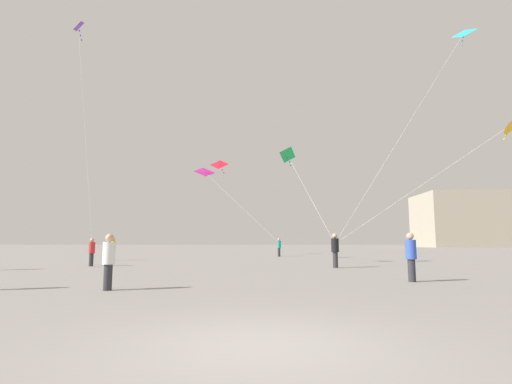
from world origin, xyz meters
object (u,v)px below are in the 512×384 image
kite_magenta_delta (204,173)px  kite_crimson_delta (220,167)px  kite_amber_diamond (506,128)px  building_left_hall (475,220)px  person_in_black (334,249)px  person_in_teal (278,246)px  kite_violet_delta (78,35)px  kite_cyan_delta (459,39)px  person_in_white (108,259)px  person_in_yellow (112,248)px  kite_emerald_delta (287,156)px  person_in_blue (410,255)px  person_in_red (90,251)px

kite_magenta_delta → kite_crimson_delta: size_ratio=1.31×
kite_amber_diamond → kite_crimson_delta: kite_crimson_delta is taller
kite_crimson_delta → building_left_hall: bearing=48.1°
person_in_black → kite_crimson_delta: (-7.22, 9.83, 6.47)m
person_in_teal → kite_violet_delta: size_ratio=0.13×
kite_cyan_delta → person_in_black: bearing=-160.0°
person_in_white → kite_crimson_delta: kite_crimson_delta is taller
person_in_white → kite_cyan_delta: bearing=-66.3°
person_in_teal → person_in_black: bearing=88.6°
person_in_yellow → kite_crimson_delta: 10.40m
person_in_yellow → person_in_teal: 14.80m
kite_amber_diamond → kite_violet_delta: bearing=176.3°
person_in_yellow → kite_emerald_delta: (12.90, -4.58, 6.06)m
kite_amber_diamond → kite_crimson_delta: size_ratio=1.47×
person_in_white → kite_amber_diamond: 20.72m
person_in_black → person_in_blue: bearing=140.0°
kite_emerald_delta → building_left_hall: size_ratio=0.23×
person_in_yellow → person_in_blue: (16.39, -15.54, 0.02)m
person_in_red → kite_emerald_delta: 13.34m
person_in_red → kite_magenta_delta: kite_magenta_delta is taller
kite_magenta_delta → kite_crimson_delta: bearing=-75.7°
person_in_white → person_in_teal: person_in_teal is taller
kite_emerald_delta → building_left_hall: bearing=53.4°
person_in_yellow → person_in_teal: person_in_teal is taller
person_in_blue → kite_crimson_delta: bearing=-160.4°
kite_cyan_delta → kite_violet_delta: kite_cyan_delta is taller
building_left_hall → person_in_teal: bearing=-131.8°
kite_amber_diamond → kite_cyan_delta: bearing=84.2°
kite_amber_diamond → kite_magenta_delta: 28.54m
person_in_teal → kite_cyan_delta: kite_cyan_delta is taller
kite_emerald_delta → building_left_hall: building_left_hall is taller
person_in_yellow → kite_cyan_delta: size_ratio=0.12×
kite_amber_diamond → kite_violet_delta: size_ratio=0.75×
person_in_blue → kite_amber_diamond: (7.82, 5.94, 6.49)m
person_in_red → kite_magenta_delta: 20.66m
kite_magenta_delta → person_in_blue: bearing=-67.9°
person_in_black → kite_emerald_delta: size_ratio=0.30×
kite_amber_diamond → building_left_hall: bearing=61.7°
building_left_hall → kite_amber_diamond: bearing=-118.3°
kite_cyan_delta → kite_magenta_delta: size_ratio=1.68×
kite_violet_delta → kite_magenta_delta: size_ratio=1.49×
kite_amber_diamond → kite_magenta_delta: bearing=131.5°
person_in_blue → kite_emerald_delta: (-3.50, 10.96, 6.04)m
kite_emerald_delta → kite_crimson_delta: bearing=128.9°
person_in_yellow → kite_cyan_delta: 28.87m
person_in_yellow → person_in_black: bearing=-52.2°
kite_violet_delta → building_left_hall: (63.55, 72.08, -7.14)m
person_in_red → kite_violet_delta: size_ratio=0.12×
person_in_yellow → kite_emerald_delta: 14.97m
person_in_red → kite_amber_diamond: 24.02m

